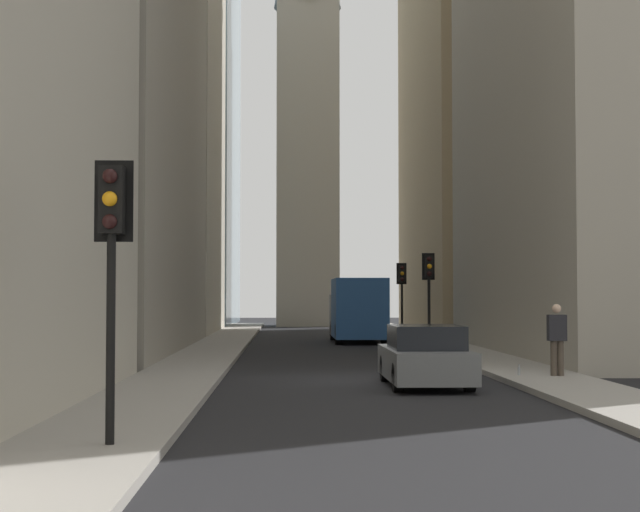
% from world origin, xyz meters
% --- Properties ---
extents(ground_plane, '(135.00, 135.00, 0.00)m').
position_xyz_m(ground_plane, '(0.00, 0.00, 0.00)').
color(ground_plane, black).
extents(sidewalk_right, '(90.00, 2.20, 0.14)m').
position_xyz_m(sidewalk_right, '(0.00, 4.50, 0.07)').
color(sidewalk_right, gray).
rests_on(sidewalk_right, ground_plane).
extents(sidewalk_left, '(90.00, 2.20, 0.14)m').
position_xyz_m(sidewalk_left, '(0.00, -4.50, 0.07)').
color(sidewalk_left, gray).
rests_on(sidewalk_left, ground_plane).
extents(building_left_far, '(17.98, 10.50, 32.51)m').
position_xyz_m(building_left_far, '(30.75, -10.60, 16.27)').
color(building_left_far, '#9E8966').
rests_on(building_left_far, ground_plane).
extents(building_right_far, '(13.65, 10.00, 20.53)m').
position_xyz_m(building_right_far, '(28.94, 10.60, 10.26)').
color(building_right_far, beige).
rests_on(building_right_far, ground_plane).
extents(church_spire, '(4.68, 4.68, 36.94)m').
position_xyz_m(church_spire, '(43.06, 0.36, 19.33)').
color(church_spire, '#B7B2A5').
rests_on(church_spire, ground_plane).
extents(delivery_truck, '(6.46, 2.25, 2.84)m').
position_xyz_m(delivery_truck, '(19.68, -1.40, 1.46)').
color(delivery_truck, '#285699').
rests_on(delivery_truck, ground_plane).
extents(hatchback_grey, '(4.30, 1.78, 1.42)m').
position_xyz_m(hatchback_grey, '(-1.74, -1.40, 0.66)').
color(hatchback_grey, slate).
rests_on(hatchback_grey, ground_plane).
extents(traffic_light_foreground, '(0.43, 0.52, 3.78)m').
position_xyz_m(traffic_light_foreground, '(-11.19, 4.13, 2.92)').
color(traffic_light_foreground, black).
rests_on(traffic_light_foreground, sidewalk_right).
extents(traffic_light_midblock, '(0.43, 0.52, 3.70)m').
position_xyz_m(traffic_light_midblock, '(15.31, -4.01, 2.85)').
color(traffic_light_midblock, black).
rests_on(traffic_light_midblock, sidewalk_left).
extents(traffic_light_far_junction, '(0.43, 0.52, 3.64)m').
position_xyz_m(traffic_light_far_junction, '(25.86, -4.15, 2.81)').
color(traffic_light_far_junction, black).
rests_on(traffic_light_far_junction, sidewalk_left).
extents(pedestrian, '(0.26, 0.44, 1.75)m').
position_xyz_m(pedestrian, '(-0.51, -4.82, 1.10)').
color(pedestrian, '#473D33').
rests_on(pedestrian, sidewalk_left).
extents(discarded_bottle, '(0.07, 0.07, 0.27)m').
position_xyz_m(discarded_bottle, '(-0.33, -3.92, 0.25)').
color(discarded_bottle, '#999EA3').
rests_on(discarded_bottle, sidewalk_left).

